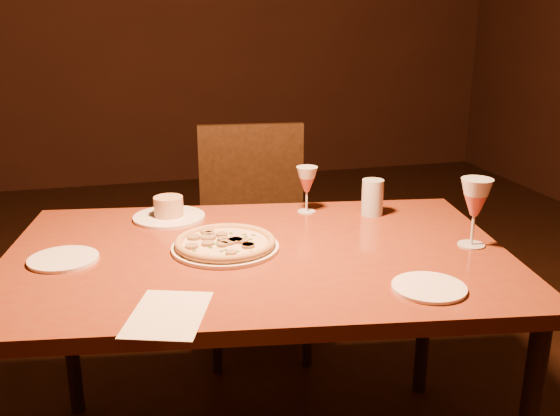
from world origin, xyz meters
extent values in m
cube|color=#331910|center=(0.00, 3.50, 1.50)|extent=(6.00, 0.04, 3.00)
cube|color=brown|center=(0.04, -0.26, 0.74)|extent=(1.56, 1.13, 0.04)
cylinder|color=black|center=(-0.54, 0.23, 0.36)|extent=(0.05, 0.05, 0.72)
cylinder|color=black|center=(0.74, 0.03, 0.36)|extent=(0.05, 0.05, 0.72)
cube|color=black|center=(0.21, 0.52, 0.49)|extent=(0.51, 0.51, 0.04)
cube|color=black|center=(0.24, 0.73, 0.74)|extent=(0.46, 0.09, 0.44)
cylinder|color=black|center=(0.00, 0.36, 0.24)|extent=(0.04, 0.04, 0.47)
cylinder|color=black|center=(0.05, 0.73, 0.24)|extent=(0.04, 0.04, 0.47)
cylinder|color=black|center=(0.37, 0.31, 0.24)|extent=(0.04, 0.04, 0.47)
cylinder|color=black|center=(0.42, 0.68, 0.24)|extent=(0.04, 0.04, 0.47)
cylinder|color=white|center=(-0.05, -0.22, 0.77)|extent=(0.31, 0.31, 0.01)
cylinder|color=beige|center=(-0.05, -0.22, 0.78)|extent=(0.28, 0.28, 0.01)
torus|color=tan|center=(-0.05, -0.22, 0.79)|extent=(0.29, 0.29, 0.02)
cylinder|color=white|center=(-0.18, 0.10, 0.77)|extent=(0.24, 0.24, 0.01)
cylinder|color=tan|center=(-0.18, 0.10, 0.81)|extent=(0.10, 0.10, 0.06)
cylinder|color=silver|center=(0.49, -0.03, 0.83)|extent=(0.07, 0.07, 0.12)
cylinder|color=white|center=(-0.49, -0.20, 0.77)|extent=(0.19, 0.19, 0.01)
cylinder|color=white|center=(0.39, -0.62, 0.77)|extent=(0.18, 0.18, 0.01)
cube|color=silver|center=(-0.24, -0.59, 0.77)|extent=(0.23, 0.28, 0.00)
camera|label=1|loc=(-0.32, -1.88, 1.42)|focal=40.00mm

